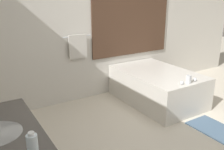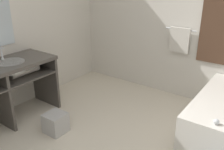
% 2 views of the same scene
% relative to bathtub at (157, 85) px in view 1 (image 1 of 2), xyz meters
% --- Properties ---
extents(wall_back_with_blinds, '(7.40, 0.13, 2.70)m').
position_rel_bathtub_xyz_m(wall_back_with_blinds, '(-0.81, 0.82, 1.04)').
color(wall_back_with_blinds, silver).
rests_on(wall_back_with_blinds, ground_plane).
extents(bathtub, '(1.03, 1.57, 0.67)m').
position_rel_bathtub_xyz_m(bathtub, '(0.00, 0.00, 0.00)').
color(bathtub, silver).
rests_on(bathtub, ground_plane).
extents(water_bottle_1, '(0.07, 0.07, 0.21)m').
position_rel_bathtub_xyz_m(water_bottle_1, '(-2.57, -1.74, 0.66)').
color(water_bottle_1, white).
rests_on(water_bottle_1, vanity_counter).
extents(bath_mat, '(0.45, 0.83, 0.02)m').
position_rel_bathtub_xyz_m(bath_mat, '(0.04, -1.27, -0.29)').
color(bath_mat, slate).
rests_on(bath_mat, ground_plane).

